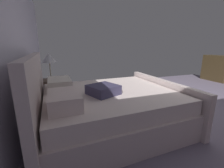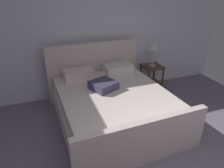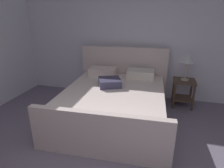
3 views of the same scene
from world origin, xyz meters
TOP-DOWN VIEW (x-y plane):
  - wall_back at (0.00, 3.39)m, footprint 5.85×0.12m
  - bed at (-0.29, 2.11)m, footprint 2.06×2.33m
  - nightstand_right at (1.02, 2.98)m, footprint 0.44×0.44m
  - table_lamp_right at (1.02, 2.98)m, footprint 0.32×0.32m

SIDE VIEW (x-z plane):
  - bed at x=-0.29m, z-range -0.26..0.96m
  - nightstand_right at x=1.02m, z-range 0.10..0.70m
  - table_lamp_right at x=1.02m, z-range 0.78..1.36m
  - wall_back at x=0.00m, z-range 0.00..2.53m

